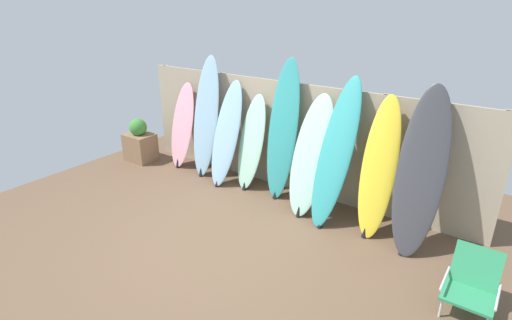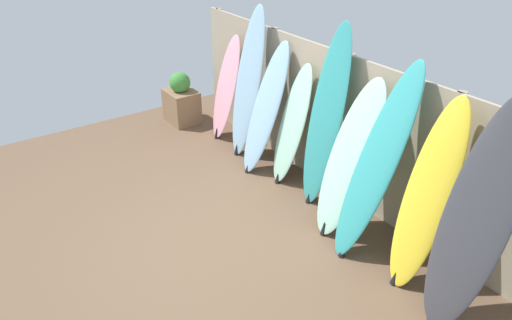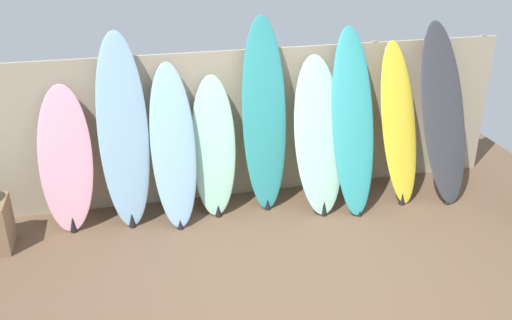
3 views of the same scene
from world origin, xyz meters
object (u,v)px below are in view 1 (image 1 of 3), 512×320
at_px(beach_chair, 472,283).
at_px(surfboard_seafoam_3, 251,143).
at_px(surfboard_skyblue_2, 226,134).
at_px(surfboard_seafoam_5, 311,156).
at_px(surfboard_charcoal_8, 421,172).
at_px(surfboard_pink_0, 182,126).
at_px(surfboard_teal_4, 283,131).
at_px(surfboard_skyblue_1, 206,118).
at_px(planter_box, 140,143).
at_px(surfboard_yellow_7, 379,168).
at_px(surfboard_teal_6, 336,153).

bearing_deg(beach_chair, surfboard_seafoam_3, 163.22).
bearing_deg(surfboard_skyblue_2, beach_chair, -13.99).
distance_m(surfboard_seafoam_3, surfboard_seafoam_5, 1.21).
xyz_separation_m(surfboard_skyblue_2, surfboard_charcoal_8, (3.18, -0.11, 0.15)).
xyz_separation_m(surfboard_skyblue_2, beach_chair, (4.02, -1.00, -0.55)).
bearing_deg(surfboard_seafoam_3, surfboard_pink_0, 179.60).
xyz_separation_m(surfboard_skyblue_2, surfboard_seafoam_3, (0.46, 0.08, -0.09)).
distance_m(surfboard_seafoam_3, surfboard_teal_4, 0.67).
distance_m(surfboard_skyblue_1, beach_chair, 4.72).
xyz_separation_m(surfboard_teal_4, planter_box, (-3.08, -0.33, -0.73)).
bearing_deg(surfboard_seafoam_3, surfboard_yellow_7, -3.60).
relative_size(surfboard_skyblue_1, surfboard_seafoam_3, 1.34).
distance_m(surfboard_skyblue_2, surfboard_seafoam_3, 0.47).
height_order(surfboard_skyblue_1, surfboard_teal_4, surfboard_teal_4).
bearing_deg(surfboard_teal_6, surfboard_seafoam_3, 173.36).
distance_m(surfboard_skyblue_2, surfboard_teal_4, 1.08).
bearing_deg(surfboard_skyblue_2, surfboard_yellow_7, -1.20).
bearing_deg(surfboard_skyblue_2, surfboard_seafoam_5, -2.75).
distance_m(surfboard_seafoam_3, beach_chair, 3.75).
height_order(surfboard_pink_0, surfboard_teal_6, surfboard_teal_6).
height_order(surfboard_skyblue_1, surfboard_seafoam_5, surfboard_skyblue_1).
xyz_separation_m(surfboard_seafoam_3, surfboard_seafoam_5, (1.19, -0.16, 0.09)).
distance_m(surfboard_skyblue_1, surfboard_seafoam_3, 1.01).
bearing_deg(planter_box, surfboard_charcoal_8, 1.33).
distance_m(surfboard_skyblue_1, surfboard_seafoam_5, 2.18).
bearing_deg(surfboard_seafoam_5, surfboard_teal_4, 163.45).
relative_size(surfboard_teal_4, planter_box, 2.59).
height_order(surfboard_pink_0, surfboard_seafoam_3, surfboard_pink_0).
relative_size(surfboard_seafoam_5, surfboard_teal_6, 0.86).
bearing_deg(surfboard_seafoam_3, surfboard_skyblue_2, -169.79).
relative_size(surfboard_skyblue_1, surfboard_yellow_7, 1.14).
height_order(surfboard_yellow_7, surfboard_charcoal_8, surfboard_charcoal_8).
bearing_deg(surfboard_yellow_7, surfboard_seafoam_3, 176.40).
height_order(surfboard_skyblue_2, surfboard_teal_6, surfboard_teal_6).
bearing_deg(surfboard_teal_6, surfboard_yellow_7, 4.44).
bearing_deg(surfboard_yellow_7, surfboard_pink_0, 177.75).
relative_size(surfboard_seafoam_3, surfboard_seafoam_5, 0.90).
xyz_separation_m(surfboard_seafoam_5, planter_box, (-3.68, -0.15, -0.51)).
bearing_deg(planter_box, surfboard_teal_4, 6.07).
height_order(surfboard_seafoam_3, surfboard_yellow_7, surfboard_yellow_7).
distance_m(surfboard_yellow_7, surfboard_charcoal_8, 0.55).
distance_m(surfboard_seafoam_3, planter_box, 2.54).
bearing_deg(surfboard_seafoam_3, beach_chair, -16.93).
height_order(surfboard_pink_0, surfboard_skyblue_1, surfboard_skyblue_1).
bearing_deg(surfboard_skyblue_2, surfboard_teal_4, 5.36).
bearing_deg(surfboard_charcoal_8, surfboard_skyblue_1, 177.28).
relative_size(surfboard_seafoam_5, planter_box, 2.07).
bearing_deg(surfboard_seafoam_3, surfboard_skyblue_1, -179.16).
bearing_deg(surfboard_skyblue_2, surfboard_skyblue_1, 172.49).
relative_size(surfboard_teal_6, beach_chair, 3.18).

